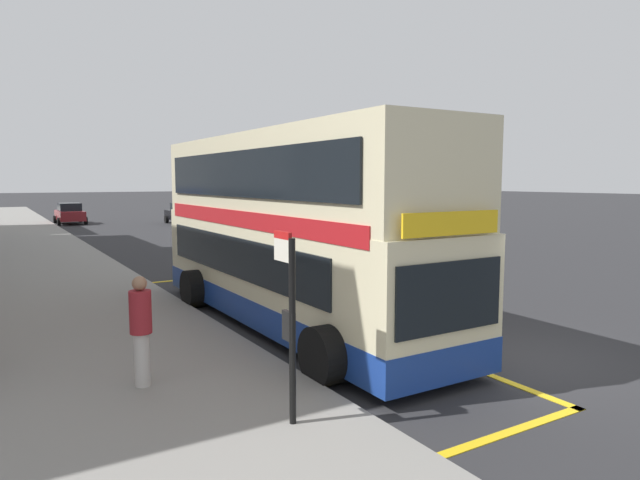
# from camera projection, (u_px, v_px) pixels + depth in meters

# --- Properties ---
(ground_plane) EXTENTS (260.00, 260.00, 0.00)m
(ground_plane) POSITION_uv_depth(u_px,v_px,m) (130.00, 230.00, 37.69)
(ground_plane) COLOR #28282B
(pavement_near) EXTENTS (6.00, 76.00, 0.14)m
(pavement_near) POSITION_uv_depth(u_px,v_px,m) (13.00, 234.00, 34.07)
(pavement_near) COLOR gray
(pavement_near) RESTS_ON ground
(double_decker_bus) EXTENTS (3.15, 10.44, 4.40)m
(double_decker_bus) POSITION_uv_depth(u_px,v_px,m) (289.00, 237.00, 12.80)
(double_decker_bus) COLOR beige
(double_decker_bus) RESTS_ON ground
(bus_bay_markings) EXTENTS (2.98, 13.68, 0.01)m
(bus_bay_markings) POSITION_uv_depth(u_px,v_px,m) (282.00, 322.00, 13.22)
(bus_bay_markings) COLOR gold
(bus_bay_markings) RESTS_ON ground
(bus_stop_sign) EXTENTS (0.09, 0.51, 2.55)m
(bus_stop_sign) POSITION_uv_depth(u_px,v_px,m) (289.00, 310.00, 7.31)
(bus_stop_sign) COLOR black
(bus_stop_sign) RESTS_ON pavement_near
(parked_car_silver_distant) EXTENTS (2.09, 4.20, 1.62)m
(parked_car_silver_distant) POSITION_uv_depth(u_px,v_px,m) (271.00, 228.00, 30.11)
(parked_car_silver_distant) COLOR #B2B5BA
(parked_car_silver_distant) RESTS_ON ground
(parked_car_maroon_behind) EXTENTS (2.09, 4.20, 1.62)m
(parked_car_maroon_behind) POSITION_uv_depth(u_px,v_px,m) (70.00, 214.00, 42.85)
(parked_car_maroon_behind) COLOR maroon
(parked_car_maroon_behind) RESTS_ON ground
(parked_car_black_kerbside) EXTENTS (2.09, 4.20, 1.62)m
(parked_car_black_kerbside) POSITION_uv_depth(u_px,v_px,m) (183.00, 213.00, 43.06)
(parked_car_black_kerbside) COLOR black
(parked_car_black_kerbside) RESTS_ON ground
(pedestrian_waiting_near_sign) EXTENTS (0.34, 0.34, 1.75)m
(pedestrian_waiting_near_sign) POSITION_uv_depth(u_px,v_px,m) (141.00, 326.00, 8.65)
(pedestrian_waiting_near_sign) COLOR #B7B2AD
(pedestrian_waiting_near_sign) RESTS_ON pavement_near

